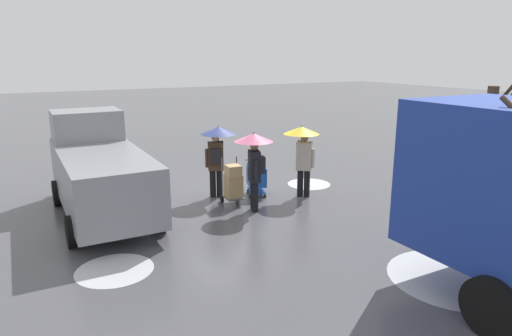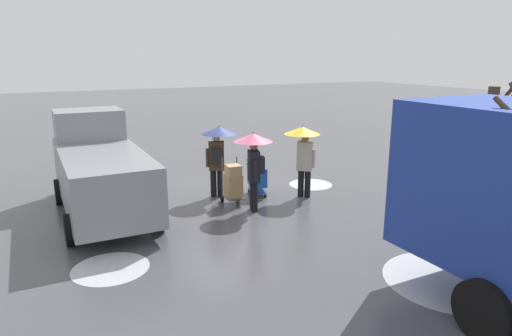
{
  "view_description": "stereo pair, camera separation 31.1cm",
  "coord_description": "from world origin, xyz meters",
  "px_view_note": "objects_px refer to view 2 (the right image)",
  "views": [
    {
      "loc": [
        5.77,
        12.32,
        4.12
      ],
      "look_at": [
        -0.09,
        1.52,
        1.05
      ],
      "focal_mm": 31.79,
      "sensor_mm": 36.0,
      "label": 1
    },
    {
      "loc": [
        5.49,
        12.46,
        4.12
      ],
      "look_at": [
        -0.09,
        1.52,
        1.05
      ],
      "focal_mm": 31.79,
      "sensor_mm": 36.0,
      "label": 2
    }
  ],
  "objects_px": {
    "cargo_van_parked_right": "(101,170)",
    "hand_dolly_boxes": "(233,183)",
    "pedestrian_white_side": "(218,145)",
    "bare_tree_near": "(486,157)",
    "pedestrian_pink_side": "(303,145)",
    "pedestrian_black_side": "(254,154)",
    "shopping_cart_vendor": "(257,177)"
  },
  "relations": [
    {
      "from": "pedestrian_pink_side",
      "to": "pedestrian_white_side",
      "type": "bearing_deg",
      "value": -27.57
    },
    {
      "from": "cargo_van_parked_right",
      "to": "bare_tree_near",
      "type": "height_order",
      "value": "bare_tree_near"
    },
    {
      "from": "pedestrian_white_side",
      "to": "bare_tree_near",
      "type": "distance_m",
      "value": 7.01
    },
    {
      "from": "hand_dolly_boxes",
      "to": "pedestrian_black_side",
      "type": "height_order",
      "value": "pedestrian_black_side"
    },
    {
      "from": "shopping_cart_vendor",
      "to": "pedestrian_black_side",
      "type": "height_order",
      "value": "pedestrian_black_side"
    },
    {
      "from": "shopping_cart_vendor",
      "to": "pedestrian_pink_side",
      "type": "bearing_deg",
      "value": 145.79
    },
    {
      "from": "pedestrian_black_side",
      "to": "hand_dolly_boxes",
      "type": "bearing_deg",
      "value": -66.17
    },
    {
      "from": "cargo_van_parked_right",
      "to": "pedestrian_white_side",
      "type": "xyz_separation_m",
      "value": [
        -3.31,
        0.06,
        0.39
      ]
    },
    {
      "from": "cargo_van_parked_right",
      "to": "pedestrian_black_side",
      "type": "distance_m",
      "value": 4.06
    },
    {
      "from": "bare_tree_near",
      "to": "cargo_van_parked_right",
      "type": "bearing_deg",
      "value": -35.29
    },
    {
      "from": "cargo_van_parked_right",
      "to": "bare_tree_near",
      "type": "relative_size",
      "value": 1.46
    },
    {
      "from": "cargo_van_parked_right",
      "to": "pedestrian_white_side",
      "type": "bearing_deg",
      "value": 179.02
    },
    {
      "from": "shopping_cart_vendor",
      "to": "pedestrian_black_side",
      "type": "relative_size",
      "value": 0.49
    },
    {
      "from": "cargo_van_parked_right",
      "to": "pedestrian_pink_side",
      "type": "xyz_separation_m",
      "value": [
        -5.53,
        1.21,
        0.41
      ]
    },
    {
      "from": "hand_dolly_boxes",
      "to": "bare_tree_near",
      "type": "xyz_separation_m",
      "value": [
        -4.35,
        4.56,
        1.2
      ]
    },
    {
      "from": "pedestrian_black_side",
      "to": "cargo_van_parked_right",
      "type": "bearing_deg",
      "value": -23.57
    },
    {
      "from": "cargo_van_parked_right",
      "to": "pedestrian_pink_side",
      "type": "relative_size",
      "value": 2.49
    },
    {
      "from": "shopping_cart_vendor",
      "to": "bare_tree_near",
      "type": "distance_m",
      "value": 6.18
    },
    {
      "from": "shopping_cart_vendor",
      "to": "hand_dolly_boxes",
      "type": "distance_m",
      "value": 1.11
    },
    {
      "from": "pedestrian_black_side",
      "to": "bare_tree_near",
      "type": "relative_size",
      "value": 0.59
    },
    {
      "from": "bare_tree_near",
      "to": "pedestrian_pink_side",
      "type": "bearing_deg",
      "value": -62.53
    },
    {
      "from": "shopping_cart_vendor",
      "to": "cargo_van_parked_right",
      "type": "bearing_deg",
      "value": -5.8
    },
    {
      "from": "pedestrian_pink_side",
      "to": "bare_tree_near",
      "type": "xyz_separation_m",
      "value": [
        -2.22,
        4.27,
        0.25
      ]
    },
    {
      "from": "pedestrian_white_side",
      "to": "bare_tree_near",
      "type": "height_order",
      "value": "bare_tree_near"
    },
    {
      "from": "pedestrian_white_side",
      "to": "bare_tree_near",
      "type": "relative_size",
      "value": 0.59
    },
    {
      "from": "hand_dolly_boxes",
      "to": "pedestrian_black_side",
      "type": "bearing_deg",
      "value": 113.83
    },
    {
      "from": "cargo_van_parked_right",
      "to": "hand_dolly_boxes",
      "type": "distance_m",
      "value": 3.57
    },
    {
      "from": "shopping_cart_vendor",
      "to": "pedestrian_pink_side",
      "type": "xyz_separation_m",
      "value": [
        -1.12,
        0.76,
        1.02
      ]
    },
    {
      "from": "pedestrian_black_side",
      "to": "bare_tree_near",
      "type": "height_order",
      "value": "bare_tree_near"
    },
    {
      "from": "cargo_van_parked_right",
      "to": "pedestrian_black_side",
      "type": "bearing_deg",
      "value": 156.43
    },
    {
      "from": "cargo_van_parked_right",
      "to": "hand_dolly_boxes",
      "type": "xyz_separation_m",
      "value": [
        -3.4,
        0.93,
        -0.54
      ]
    },
    {
      "from": "cargo_van_parked_right",
      "to": "hand_dolly_boxes",
      "type": "relative_size",
      "value": 4.07
    }
  ]
}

